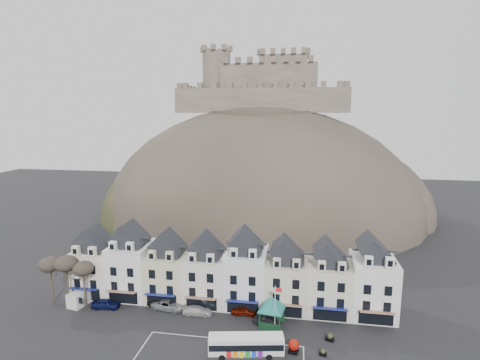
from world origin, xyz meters
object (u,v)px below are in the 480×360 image
(car_silver, at_px, (169,305))
(car_white, at_px, (197,311))
(car_black, at_px, (158,304))
(red_buoy, at_px, (294,346))
(white_van, at_px, (83,296))
(bus, at_px, (246,345))
(car_charcoal, at_px, (267,321))
(car_maroon, at_px, (244,311))
(flagpole, at_px, (276,306))
(car_navy, at_px, (106,304))
(bus_shelter, at_px, (272,304))

(car_silver, relative_size, car_white, 1.16)
(car_black, bearing_deg, red_buoy, -96.86)
(red_buoy, relative_size, white_van, 0.33)
(bus, distance_m, red_buoy, 6.49)
(white_van, relative_size, car_charcoal, 1.34)
(bus, relative_size, car_white, 2.18)
(car_maroon, xyz_separation_m, car_charcoal, (3.90, -2.50, -0.02))
(flagpole, height_order, car_navy, flagpole)
(bus, relative_size, car_charcoal, 2.47)
(car_navy, relative_size, car_charcoal, 1.11)
(car_silver, xyz_separation_m, car_charcoal, (16.41, -2.23, -0.09))
(red_buoy, xyz_separation_m, car_black, (-22.45, 8.42, -0.31))
(car_black, relative_size, car_silver, 0.70)
(car_navy, xyz_separation_m, car_black, (8.49, 1.67, -0.15))
(car_black, xyz_separation_m, car_charcoal, (18.31, -2.50, 0.05))
(white_van, relative_size, car_navy, 1.20)
(car_silver, bearing_deg, car_maroon, -83.18)
(bus, distance_m, white_van, 31.01)
(car_silver, bearing_deg, bus, -118.80)
(car_navy, xyz_separation_m, car_white, (15.49, 0.51, -0.10))
(bus, xyz_separation_m, white_van, (-29.51, 9.54, -0.36))
(bus, distance_m, car_maroon, 10.26)
(white_van, bearing_deg, car_navy, -3.03)
(car_silver, xyz_separation_m, car_maroon, (12.51, 0.27, -0.07))
(car_maroon, distance_m, car_charcoal, 4.63)
(bus, height_order, bus_shelter, bus_shelter)
(red_buoy, relative_size, flagpole, 0.26)
(car_black, bearing_deg, flagpole, -87.29)
(car_silver, relative_size, car_charcoal, 1.32)
(white_van, bearing_deg, bus_shelter, 6.88)
(white_van, distance_m, car_charcoal, 31.68)
(red_buoy, height_order, car_charcoal, red_buoy)
(car_silver, bearing_deg, red_buoy, -106.05)
(bus, relative_size, car_navy, 2.22)
(flagpole, height_order, car_charcoal, flagpole)
(bus_shelter, xyz_separation_m, car_white, (-12.02, 1.34, -2.97))
(white_van, relative_size, car_silver, 1.01)
(car_maroon, bearing_deg, bus_shelter, -118.84)
(car_charcoal, bearing_deg, bus_shelter, -78.12)
(bus, xyz_separation_m, car_white, (-9.20, 8.90, -0.87))
(car_black, height_order, car_white, car_white)
(car_black, bearing_deg, car_silver, -84.38)
(car_navy, relative_size, car_white, 0.98)
(bus_shelter, height_order, flagpole, flagpole)
(white_van, height_order, car_charcoal, white_van)
(car_black, relative_size, car_maroon, 0.93)
(flagpole, xyz_separation_m, car_silver, (-17.75, 3.55, -3.32))
(car_navy, xyz_separation_m, car_maroon, (22.90, 1.67, -0.08))
(car_silver, bearing_deg, car_navy, 103.25)
(white_van, height_order, car_navy, white_van)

